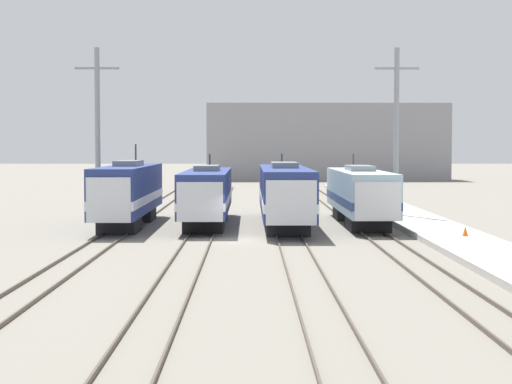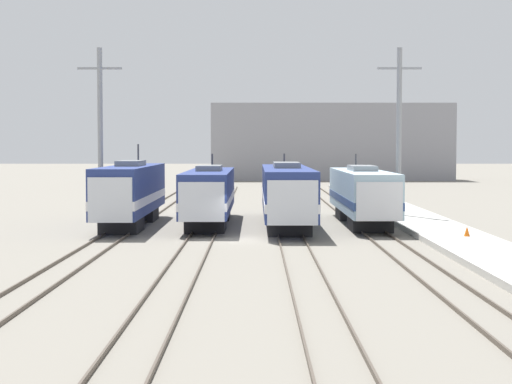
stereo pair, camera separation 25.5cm
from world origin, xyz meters
The scene contains 14 objects.
ground_plane centered at (0.00, 0.00, 0.00)m, with size 400.00×400.00×0.00m, color slate.
rail_pair_far_left centered at (-7.67, 0.00, 0.07)m, with size 1.50×120.00×0.15m.
rail_pair_center_left centered at (-2.56, 0.00, 0.07)m, with size 1.51×120.00×0.15m.
rail_pair_center_right centered at (2.56, 0.00, 0.07)m, with size 1.51×120.00×0.15m.
rail_pair_far_right centered at (7.67, 0.00, 0.07)m, with size 1.50×120.00×0.15m.
locomotive_far_left centered at (-7.67, 7.96, 2.22)m, with size 2.77×16.28×5.40m.
locomotive_center_left centered at (-2.56, 8.93, 2.06)m, with size 2.91×17.05×4.71m.
locomotive_center_right centered at (2.56, 7.96, 2.17)m, with size 3.07×19.48×4.73m.
locomotive_far_right centered at (7.67, 9.01, 2.05)m, with size 2.96×16.39×4.71m.
catenary_tower_left centered at (-10.59, 13.58, 6.34)m, with size 3.17×0.37×12.27m.
catenary_tower_right centered at (10.79, 13.58, 6.34)m, with size 3.17×0.37×12.27m.
platform centered at (11.69, 0.00, 0.17)m, with size 4.00×120.00×0.33m.
traffic_cone centered at (12.13, -1.05, 0.61)m, with size 0.33×0.33×0.55m.
depot_building centered at (12.13, 83.98, 5.82)m, with size 36.60×8.52×11.65m.
Camera 1 is at (0.31, -47.65, 5.31)m, focal length 60.00 mm.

